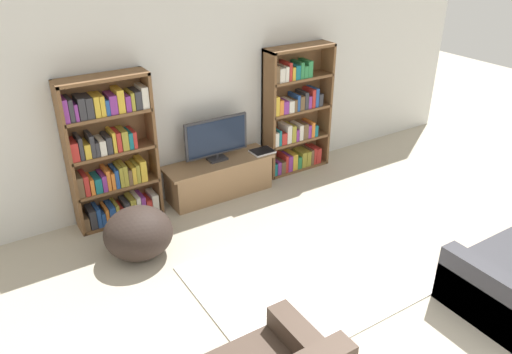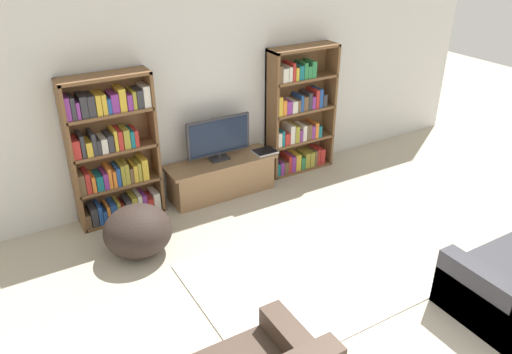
% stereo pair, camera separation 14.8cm
% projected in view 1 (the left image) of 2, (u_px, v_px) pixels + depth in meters
% --- Properties ---
extents(wall_back, '(8.80, 0.06, 2.60)m').
position_uv_depth(wall_back, '(198.00, 94.00, 6.13)').
color(wall_back, silver).
rests_on(wall_back, ground_plane).
extents(bookshelf_left, '(0.99, 0.30, 1.75)m').
position_uv_depth(bookshelf_left, '(110.00, 155.00, 5.63)').
color(bookshelf_left, brown).
rests_on(bookshelf_left, ground_plane).
extents(bookshelf_right, '(0.99, 0.30, 1.75)m').
position_uv_depth(bookshelf_right, '(294.00, 115.00, 6.86)').
color(bookshelf_right, brown).
rests_on(bookshelf_right, ground_plane).
extents(tv_stand, '(1.43, 0.47, 0.48)m').
position_uv_depth(tv_stand, '(219.00, 177.00, 6.44)').
color(tv_stand, '#8E6B47').
rests_on(tv_stand, ground_plane).
extents(television, '(0.86, 0.16, 0.56)m').
position_uv_depth(television, '(216.00, 138.00, 6.22)').
color(television, '#2D2D33').
rests_on(television, tv_stand).
extents(laptop, '(0.30, 0.23, 0.03)m').
position_uv_depth(laptop, '(262.00, 151.00, 6.56)').
color(laptop, silver).
rests_on(laptop, tv_stand).
extents(area_rug, '(2.21, 1.70, 0.02)m').
position_uv_depth(area_rug, '(309.00, 276.00, 5.03)').
color(area_rug, white).
rests_on(area_rug, ground_plane).
extents(beanbag_ottoman, '(0.72, 0.72, 0.54)m').
position_uv_depth(beanbag_ottoman, '(138.00, 233.00, 5.26)').
color(beanbag_ottoman, '#2D231E').
rests_on(beanbag_ottoman, ground_plane).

